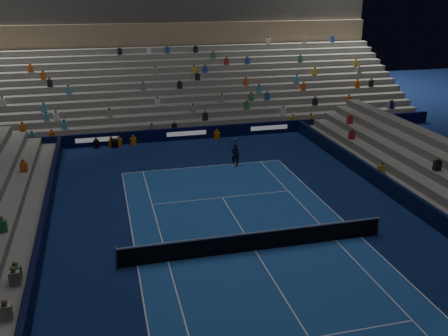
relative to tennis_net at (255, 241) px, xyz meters
The scene contains 9 objects.
ground 0.50m from the tennis_net, ahead, with size 90.00×90.00×0.00m, color #0C1B4B.
court_surface 0.50m from the tennis_net, ahead, with size 10.97×23.77×0.01m, color #1B4A99.
sponsor_barrier_far 18.50m from the tennis_net, 90.00° to the left, with size 44.00×0.25×1.00m, color black.
sponsor_barrier_east 9.70m from the tennis_net, ahead, with size 0.25×37.00×1.00m, color black.
sponsor_barrier_west 9.70m from the tennis_net, behind, with size 0.25×37.00×1.00m, color black.
grandstand_main 28.05m from the tennis_net, 90.00° to the left, with size 44.00×15.20×11.20m.
tennis_net is the anchor object (origin of this frame).
tennis_player 11.70m from the tennis_net, 79.21° to the left, with size 0.58×0.38×1.59m, color black.
broadcast_camera 18.76m from the tennis_net, 107.75° to the left, with size 0.55×0.96×0.62m.
Camera 1 is at (-6.45, -19.63, 11.73)m, focal length 39.96 mm.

